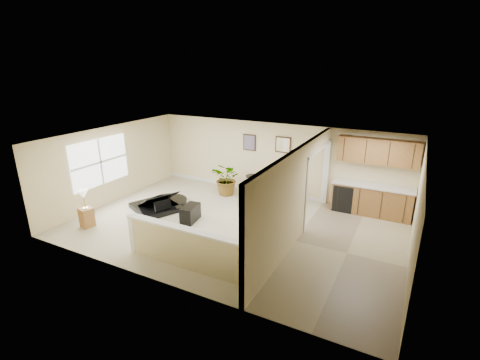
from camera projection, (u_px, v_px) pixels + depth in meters
The scene contains 20 objects.
floor at pixel (233, 227), 9.83m from camera, with size 9.00×9.00×0.00m, color #B3A88B.
back_wall at pixel (275, 159), 11.95m from camera, with size 9.00×0.04×2.50m, color beige.
front_wall at pixel (161, 230), 6.90m from camera, with size 9.00×0.04×2.50m, color beige.
left_wall at pixel (113, 164), 11.39m from camera, with size 0.04×6.00×2.50m, color beige.
right_wall at pixel (417, 217), 7.46m from camera, with size 0.04×6.00×2.50m, color beige.
ceiling at pixel (233, 140), 9.03m from camera, with size 9.00×6.00×0.04m, color silver.
kitchen_vinyl at pixel (347, 253), 8.45m from camera, with size 2.70×6.00×0.01m, color #9B8E69.
interior_partition at pixel (300, 194), 8.86m from camera, with size 0.18×5.99×2.50m.
pony_half_wall at pixel (187, 248), 7.69m from camera, with size 3.42×0.22×1.00m.
left_window at pixel (100, 162), 10.90m from camera, with size 0.05×2.15×1.45m, color white.
wall_art_left at pixel (249, 142), 12.18m from camera, with size 0.48×0.04×0.58m.
wall_mirror at pixel (283, 145), 11.62m from camera, with size 0.55×0.04×0.55m.
kitchen_cabinets at pixel (369, 186), 10.46m from camera, with size 2.36×0.65×2.33m.
piano at pixel (156, 191), 10.95m from camera, with size 2.02×1.97×1.34m.
piano_bench at pixel (190, 213), 10.12m from camera, with size 0.36×0.71×0.48m, color black.
loveseat at pixel (269, 188), 11.90m from camera, with size 1.63×1.12×0.84m.
accent_table at pixel (253, 183), 12.02m from camera, with size 0.50×0.50×0.72m.
palm_plant at pixel (228, 179), 12.05m from camera, with size 1.17×1.06×1.16m.
small_plant at pixel (294, 197), 11.36m from camera, with size 0.31×0.31×0.54m.
lamp_stand at pixel (86, 211), 9.71m from camera, with size 0.38×0.38×1.10m.
Camera 1 is at (4.26, -7.80, 4.41)m, focal length 26.00 mm.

